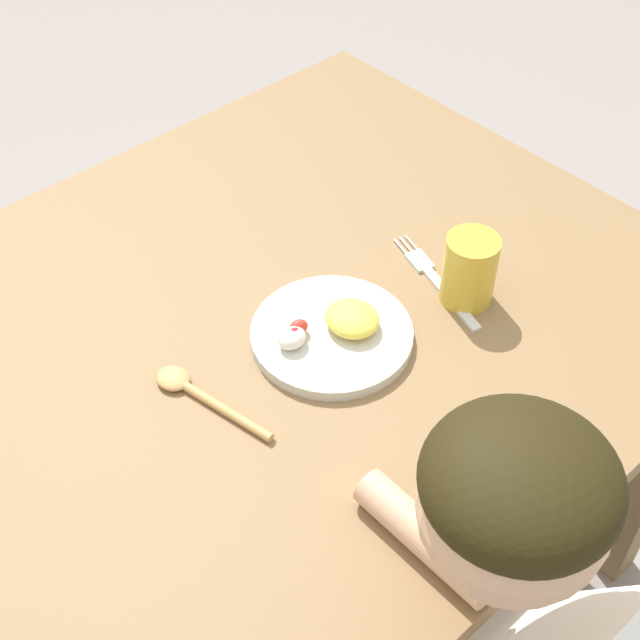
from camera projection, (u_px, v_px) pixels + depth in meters
name	position (u px, v px, depth m)	size (l,w,h in m)	color
ground_plane	(274.00, 591.00, 1.81)	(8.00, 8.00, 0.00)	gray
dining_table	(258.00, 381.00, 1.35)	(1.28, 0.99, 0.75)	olive
plate	(333.00, 332.00, 1.25)	(0.23, 0.23, 0.05)	beige
fork	(437.00, 282.00, 1.34)	(0.08, 0.22, 0.01)	silver
spoon	(195.00, 392.00, 1.19)	(0.06, 0.20, 0.02)	tan
drinking_cup	(469.00, 270.00, 1.28)	(0.08, 0.08, 0.11)	gold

